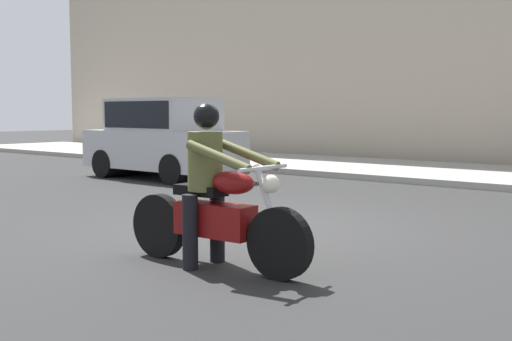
{
  "coord_description": "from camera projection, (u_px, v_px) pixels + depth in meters",
  "views": [
    {
      "loc": [
        5.21,
        -6.33,
        1.51
      ],
      "look_at": [
        0.67,
        -0.9,
        0.85
      ],
      "focal_mm": 44.84,
      "sensor_mm": 36.0,
      "label": 1
    }
  ],
  "objects": [
    {
      "name": "parked_hatchback_silver",
      "position": [
        163.0,
        137.0,
        14.37
      ],
      "size": [
        3.71,
        1.76,
        1.8
      ],
      "color": "#B2B5BA",
      "rests_on": "ground_plane"
    },
    {
      "name": "sidewalk_slab",
      "position": [
        486.0,
        175.0,
        14.4
      ],
      "size": [
        40.0,
        4.4,
        0.14
      ],
      "primitive_type": "cube",
      "color": "#99968E",
      "rests_on": "ground_plane"
    },
    {
      "name": "motorcycle_with_rider_olive",
      "position": [
        214.0,
        201.0,
        6.14
      ],
      "size": [
        2.18,
        0.7,
        1.59
      ],
      "color": "black",
      "rests_on": "ground_plane"
    },
    {
      "name": "ground_plane",
      "position": [
        261.0,
        228.0,
        8.3
      ],
      "size": [
        80.0,
        80.0,
        0.0
      ],
      "primitive_type": "plane",
      "color": "#2A2A2A"
    }
  ]
}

